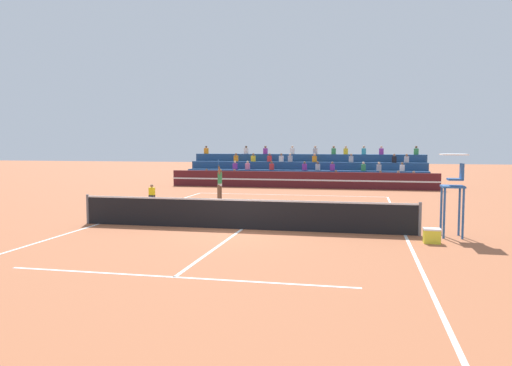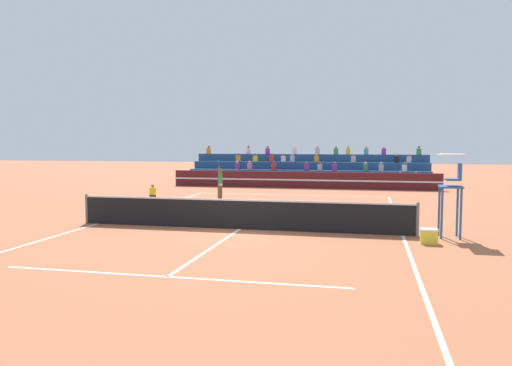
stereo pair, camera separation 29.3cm
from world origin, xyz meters
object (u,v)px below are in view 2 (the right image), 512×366
Objects in this scene: umpire_chair at (452,184)px; equipment_cooler at (429,236)px; ball_kid_courtside at (153,194)px; tennis_ball at (266,206)px; tennis_player at (220,183)px.

umpire_chair reaches higher than equipment_cooler.
equipment_cooler is (12.98, -8.93, -0.10)m from ball_kid_courtside.
umpire_chair is 9.87m from tennis_ball.
equipment_cooler is at bearing -49.02° from tennis_ball.
ball_kid_courtside is at bearing 167.89° from tennis_ball.
ball_kid_courtside reaches higher than tennis_ball.
ball_kid_courtside is (-13.77, 7.76, -1.39)m from umpire_chair.
equipment_cooler is at bearing -123.86° from umpire_chair.
tennis_player is 3.06m from tennis_ball.
tennis_player is 4.53× the size of equipment_cooler.
tennis_ball is at bearing 130.98° from equipment_cooler.
equipment_cooler is (6.56, -7.55, 0.19)m from tennis_ball.
umpire_chair is 2.05m from equipment_cooler.
tennis_player is 12.74m from equipment_cooler.
tennis_player is 33.32× the size of tennis_ball.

